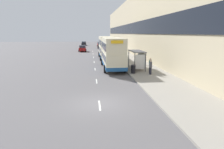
# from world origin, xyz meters

# --- Properties ---
(ground_plane) EXTENTS (220.00, 220.00, 0.00)m
(ground_plane) POSITION_xyz_m (0.00, 0.00, 0.00)
(ground_plane) COLOR #5B595B
(pavement) EXTENTS (5.00, 93.00, 0.14)m
(pavement) POSITION_xyz_m (6.50, 38.50, 0.07)
(pavement) COLOR gray
(pavement) RESTS_ON ground_plane
(terrace_facade) EXTENTS (3.10, 93.00, 13.36)m
(terrace_facade) POSITION_xyz_m (10.49, 38.50, 6.67)
(terrace_facade) COLOR #C6B793
(terrace_facade) RESTS_ON ground_plane
(lane_mark_0) EXTENTS (0.12, 2.00, 0.01)m
(lane_mark_0) POSITION_xyz_m (0.00, -0.39, 0.01)
(lane_mark_0) COLOR silver
(lane_mark_0) RESTS_ON ground_plane
(lane_mark_1) EXTENTS (0.12, 2.00, 0.01)m
(lane_mark_1) POSITION_xyz_m (0.00, 6.77, 0.01)
(lane_mark_1) COLOR silver
(lane_mark_1) RESTS_ON ground_plane
(lane_mark_2) EXTENTS (0.12, 2.00, 0.01)m
(lane_mark_2) POSITION_xyz_m (0.00, 13.93, 0.01)
(lane_mark_2) COLOR silver
(lane_mark_2) RESTS_ON ground_plane
(lane_mark_3) EXTENTS (0.12, 2.00, 0.01)m
(lane_mark_3) POSITION_xyz_m (0.00, 21.09, 0.01)
(lane_mark_3) COLOR silver
(lane_mark_3) RESTS_ON ground_plane
(lane_mark_4) EXTENTS (0.12, 2.00, 0.01)m
(lane_mark_4) POSITION_xyz_m (0.00, 28.25, 0.01)
(lane_mark_4) COLOR silver
(lane_mark_4) RESTS_ON ground_plane
(lane_mark_5) EXTENTS (0.12, 2.00, 0.01)m
(lane_mark_5) POSITION_xyz_m (0.00, 35.41, 0.01)
(lane_mark_5) COLOR silver
(lane_mark_5) RESTS_ON ground_plane
(lane_mark_6) EXTENTS (0.12, 2.00, 0.01)m
(lane_mark_6) POSITION_xyz_m (0.00, 42.57, 0.01)
(lane_mark_6) COLOR silver
(lane_mark_6) RESTS_ON ground_plane
(bus_shelter) EXTENTS (1.60, 4.20, 2.48)m
(bus_shelter) POSITION_xyz_m (5.77, 12.41, 1.88)
(bus_shelter) COLOR #4C4C51
(bus_shelter) RESTS_ON ground_plane
(double_decker_bus_near) EXTENTS (2.85, 10.09, 4.30)m
(double_decker_bus_near) POSITION_xyz_m (2.47, 14.30, 2.28)
(double_decker_bus_near) COLOR beige
(double_decker_bus_near) RESTS_ON ground_plane
(double_decker_bus_ahead) EXTENTS (2.85, 10.12, 4.30)m
(double_decker_bus_ahead) POSITION_xyz_m (2.51, 26.07, 2.28)
(double_decker_bus_ahead) COLOR beige
(double_decker_bus_ahead) RESTS_ON ground_plane
(car_0) EXTENTS (2.00, 3.80, 1.66)m
(car_0) POSITION_xyz_m (-3.30, 69.10, 0.83)
(car_0) COLOR black
(car_0) RESTS_ON ground_plane
(car_1) EXTENTS (2.09, 3.89, 1.84)m
(car_1) POSITION_xyz_m (2.75, 52.23, 0.90)
(car_1) COLOR black
(car_1) RESTS_ON ground_plane
(car_2) EXTENTS (2.07, 3.82, 1.70)m
(car_2) POSITION_xyz_m (-2.80, 41.82, 0.85)
(car_2) COLOR maroon
(car_2) RESTS_ON ground_plane
(car_3) EXTENTS (1.93, 4.16, 1.68)m
(car_3) POSITION_xyz_m (2.85, 62.87, 0.83)
(car_3) COLOR maroon
(car_3) RESTS_ON ground_plane
(pedestrian_at_shelter) EXTENTS (0.35, 0.35, 1.77)m
(pedestrian_at_shelter) POSITION_xyz_m (6.76, 10.23, 1.04)
(pedestrian_at_shelter) COLOR #23232D
(pedestrian_at_shelter) RESTS_ON ground_plane
(pedestrian_1) EXTENTS (0.35, 0.35, 1.75)m
(pedestrian_1) POSITION_xyz_m (7.10, 16.44, 1.03)
(pedestrian_1) COLOR #23232D
(pedestrian_1) RESTS_ON ground_plane
(pedestrian_2) EXTENTS (0.33, 0.33, 1.65)m
(pedestrian_2) POSITION_xyz_m (6.38, 15.11, 0.99)
(pedestrian_2) COLOR #23232D
(pedestrian_2) RESTS_ON ground_plane
(pedestrian_3) EXTENTS (0.34, 0.34, 1.72)m
(pedestrian_3) POSITION_xyz_m (6.44, 9.02, 1.02)
(pedestrian_3) COLOR #23232D
(pedestrian_3) RESTS_ON ground_plane
(litter_bin) EXTENTS (0.55, 0.55, 1.05)m
(litter_bin) POSITION_xyz_m (4.55, 9.88, 0.67)
(litter_bin) COLOR black
(litter_bin) RESTS_ON ground_plane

